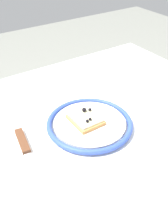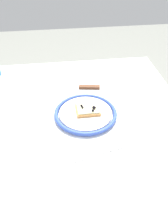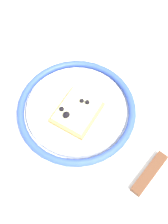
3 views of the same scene
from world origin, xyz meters
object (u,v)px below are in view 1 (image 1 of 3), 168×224
(pizza_slice_near, at_px, (85,119))
(knife, at_px, (26,150))
(dining_table, at_px, (106,157))
(fork, at_px, (132,100))
(plate, at_px, (90,124))

(pizza_slice_near, distance_m, knife, 0.18)
(dining_table, height_order, fork, fork)
(dining_table, bearing_deg, plate, -51.14)
(plate, bearing_deg, knife, -2.61)
(dining_table, xyz_separation_m, fork, (-0.15, -0.07, 0.11))
(dining_table, xyz_separation_m, plate, (0.03, -0.04, 0.11))
(knife, distance_m, fork, 0.36)
(pizza_slice_near, bearing_deg, fork, -172.95)
(plate, height_order, knife, plate)
(dining_table, relative_size, knife, 3.84)
(plate, xyz_separation_m, fork, (-0.18, -0.03, -0.01))
(dining_table, height_order, plate, plate)
(plate, height_order, pizza_slice_near, pizza_slice_near)
(dining_table, distance_m, pizza_slice_near, 0.14)
(fork, bearing_deg, dining_table, 25.70)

